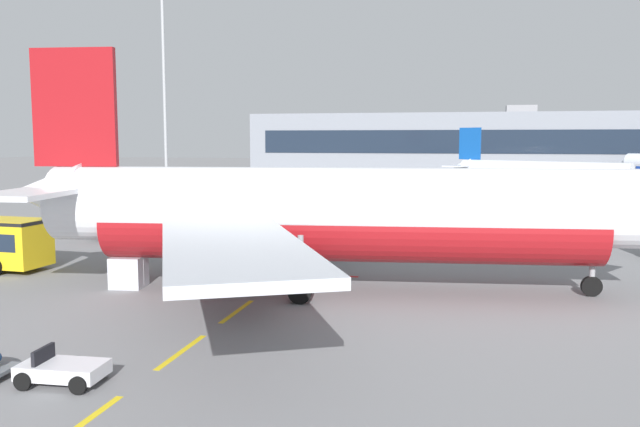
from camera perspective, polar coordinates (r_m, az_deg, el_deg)
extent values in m
plane|color=slate|center=(55.42, 25.36, -2.08)|extent=(400.00, 400.00, 0.00)
cube|color=yellow|center=(19.65, -19.85, -16.71)|extent=(0.24, 4.00, 0.01)
cube|color=yellow|center=(24.79, -11.83, -11.56)|extent=(0.24, 4.00, 0.01)
cube|color=yellow|center=(29.89, -7.15, -8.35)|extent=(0.24, 4.00, 0.01)
cube|color=yellow|center=(36.13, -3.44, -5.72)|extent=(0.24, 4.00, 0.01)
cube|color=yellow|center=(42.29, -0.94, -3.92)|extent=(0.24, 4.00, 0.01)
cube|color=yellow|center=(48.01, 0.78, -2.68)|extent=(0.24, 4.00, 0.01)
cube|color=yellow|center=(55.19, 2.41, -1.49)|extent=(0.24, 4.00, 0.01)
cube|color=yellow|center=(61.47, 3.51, -0.68)|extent=(0.24, 4.00, 0.01)
cube|color=yellow|center=(66.90, 4.30, -0.11)|extent=(0.24, 4.00, 0.01)
cube|color=yellow|center=(73.65, 5.11, 0.48)|extent=(0.24, 4.00, 0.01)
cube|color=yellow|center=(80.28, 5.77, 0.97)|extent=(0.24, 4.00, 0.01)
cube|color=yellow|center=(86.99, 6.34, 1.38)|extent=(0.24, 4.00, 0.01)
cube|color=yellow|center=(93.55, 6.82, 1.73)|extent=(0.24, 4.00, 0.01)
cube|color=yellow|center=(100.60, 7.26, 2.05)|extent=(0.24, 4.00, 0.01)
cube|color=#B21414|center=(37.74, -2.70, -5.19)|extent=(8.00, 0.40, 0.01)
cylinder|color=white|center=(32.94, 2.36, 0.67)|extent=(30.34, 7.46, 3.80)
cylinder|color=maroon|center=(33.06, 2.35, -1.13)|extent=(24.74, 6.48, 3.50)
cone|color=white|center=(37.35, -22.53, 1.60)|extent=(4.56, 3.72, 3.23)
cube|color=maroon|center=(36.47, -20.39, 8.54)|extent=(4.41, 0.90, 6.00)
cube|color=white|center=(39.71, -19.02, 2.41)|extent=(3.96, 6.74, 0.24)
cube|color=white|center=(34.03, -23.56, 1.61)|extent=(3.96, 6.74, 0.24)
cube|color=#B7BCC6|center=(41.82, -2.35, 1.24)|extent=(8.30, 17.63, 0.36)
cube|color=#B7BCC6|center=(25.23, -7.94, -2.24)|extent=(11.84, 17.36, 0.36)
cylinder|color=#4C4F54|center=(39.06, -3.19, -1.27)|extent=(3.43, 2.48, 2.10)
cylinder|color=black|center=(38.84, -0.86, -1.30)|extent=(0.34, 1.79, 1.79)
cylinder|color=#4C4F54|center=(28.39, -6.73, -4.22)|extent=(3.43, 2.48, 2.10)
cylinder|color=black|center=(28.08, -3.54, -4.31)|extent=(0.34, 1.79, 1.79)
cylinder|color=gray|center=(34.64, 22.43, -3.66)|extent=(0.28, 0.28, 2.67)
cylinder|color=black|center=(34.89, 22.34, -5.81)|extent=(1.02, 0.40, 0.99)
cylinder|color=gray|center=(36.00, -0.58, -2.75)|extent=(0.28, 0.28, 2.61)
cylinder|color=black|center=(36.57, -0.51, -4.69)|extent=(1.13, 0.48, 1.10)
cylinder|color=black|center=(35.89, -0.64, -4.90)|extent=(1.13, 0.48, 1.10)
cylinder|color=gray|center=(30.92, -1.68, -4.28)|extent=(0.28, 0.28, 2.61)
cylinder|color=black|center=(31.53, -1.59, -6.50)|extent=(1.13, 0.48, 1.10)
cylinder|color=black|center=(30.85, -1.76, -6.79)|extent=(1.13, 0.48, 1.10)
cylinder|color=silver|center=(93.24, 18.51, 3.43)|extent=(21.51, 13.11, 2.88)
cylinder|color=#0F479E|center=(93.28, 18.49, 2.94)|extent=(17.65, 10.94, 2.65)
cone|color=silver|center=(89.57, 25.27, 3.03)|extent=(3.65, 3.72, 2.82)
cone|color=silver|center=(98.33, 12.06, 3.96)|extent=(3.95, 3.64, 2.44)
cube|color=#192333|center=(89.76, 24.80, 3.38)|extent=(2.07, 2.47, 0.45)
cube|color=#0F479E|center=(97.63, 12.79, 5.90)|extent=(3.08, 1.78, 4.54)
cube|color=silver|center=(100.09, 13.13, 4.10)|extent=(4.39, 5.41, 0.18)
cube|color=silver|center=(95.82, 11.79, 4.04)|extent=(4.39, 5.41, 0.18)
cube|color=#B7BCC6|center=(100.34, 18.30, 3.42)|extent=(11.87, 11.44, 0.27)
cube|color=#B7BCC6|center=(88.59, 15.12, 3.16)|extent=(5.46, 13.25, 0.27)
cylinder|color=#4C4F54|center=(98.35, 17.71, 2.74)|extent=(2.88, 2.53, 1.59)
cylinder|color=black|center=(97.88, 18.36, 2.70)|extent=(0.71, 1.24, 1.35)
cylinder|color=#4C4F54|center=(90.75, 15.65, 2.52)|extent=(2.88, 2.53, 1.59)
cylinder|color=black|center=(90.25, 16.35, 2.48)|extent=(0.71, 1.24, 1.35)
cylinder|color=gray|center=(90.34, 23.76, 1.94)|extent=(0.21, 0.21, 2.02)
cylinder|color=black|center=(90.42, 23.73, 1.30)|extent=(0.76, 0.54, 0.75)
cylinder|color=gray|center=(95.73, 18.07, 2.40)|extent=(0.21, 0.21, 1.97)
cylinder|color=black|center=(96.05, 18.11, 1.82)|extent=(0.86, 0.62, 0.83)
cylinder|color=black|center=(95.56, 17.99, 1.80)|extent=(0.86, 0.62, 0.83)
cylinder|color=gray|center=(92.12, 17.13, 2.29)|extent=(0.21, 0.21, 1.97)
cylinder|color=black|center=(92.43, 17.18, 1.68)|extent=(0.86, 0.62, 0.83)
cylinder|color=black|center=(91.95, 17.04, 1.67)|extent=(0.86, 0.62, 0.83)
cone|color=silver|center=(131.58, 25.03, 4.05)|extent=(4.16, 4.17, 3.04)
cube|color=#192333|center=(131.13, 25.36, 4.26)|extent=(2.54, 2.59, 0.49)
cylinder|color=black|center=(43.37, -23.81, -3.55)|extent=(1.02, 0.37, 1.00)
cube|color=black|center=(53.94, -15.58, -1.12)|extent=(4.13, 7.38, 0.60)
cube|color=maroon|center=(52.21, -17.36, -0.48)|extent=(2.84, 2.90, 1.10)
cube|color=#192333|center=(51.40, -18.27, -0.50)|extent=(1.87, 0.56, 0.64)
cube|color=maroon|center=(54.50, -14.92, 0.41)|extent=(3.55, 5.22, 2.10)
cylinder|color=black|center=(51.56, -16.32, -1.77)|extent=(0.52, 1.00, 0.96)
cylinder|color=black|center=(53.25, -18.17, -1.58)|extent=(0.52, 1.00, 0.96)
cylinder|color=black|center=(54.81, -13.05, -1.20)|extent=(0.52, 1.00, 0.96)
cylinder|color=black|center=(56.41, -14.89, -1.04)|extent=(0.52, 1.00, 0.96)
cube|color=silver|center=(22.62, -21.26, -12.42)|extent=(2.67, 1.54, 0.44)
cube|color=black|center=(22.83, -22.72, -11.25)|extent=(0.18, 1.12, 0.56)
cylinder|color=black|center=(22.82, -18.30, -12.62)|extent=(0.57, 0.21, 0.56)
cylinder|color=black|center=(21.67, -20.10, -13.72)|extent=(0.57, 0.21, 0.56)
cylinder|color=black|center=(23.70, -22.27, -12.05)|extent=(0.57, 0.21, 0.56)
cylinder|color=black|center=(22.60, -24.20, -13.05)|extent=(0.57, 0.21, 0.56)
cube|color=#B7BCC6|center=(35.58, -16.15, -4.85)|extent=(1.79, 1.75, 1.60)
cube|color=silver|center=(35.58, -16.15, -4.85)|extent=(1.61, 0.25, 1.36)
cylinder|color=slate|center=(77.86, -13.01, 0.88)|extent=(0.70, 0.70, 0.60)
cylinder|color=#9EA0A5|center=(77.75, -13.27, 10.68)|extent=(0.36, 0.36, 27.19)
cube|color=gray|center=(143.76, 11.70, 5.83)|extent=(85.59, 19.22, 12.88)
cube|color=#192333|center=(134.09, 11.61, 6.08)|extent=(78.74, 0.12, 4.64)
cube|color=gray|center=(144.14, 16.93, 8.57)|extent=(6.00, 5.00, 1.60)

